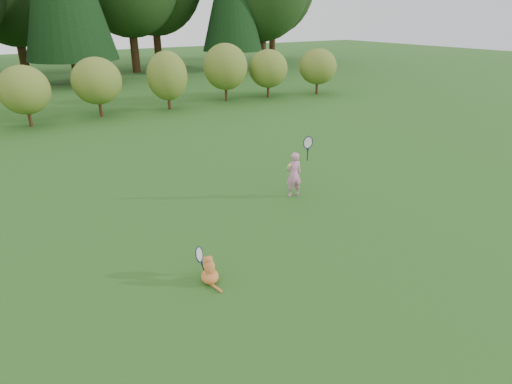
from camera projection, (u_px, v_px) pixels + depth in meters
ground at (269, 239)px, 8.60m from camera, size 100.00×100.00×0.00m
shrub_row at (97, 84)px, 18.15m from camera, size 28.00×3.00×2.80m
child at (294, 173)px, 10.41m from camera, size 0.64×0.35×1.69m
cat at (209, 268)px, 7.15m from camera, size 0.46×0.74×0.69m
tennis_ball at (289, 165)px, 9.88m from camera, size 0.07×0.07×0.07m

